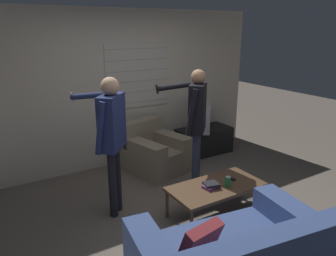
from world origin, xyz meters
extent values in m
plane|color=#665B51|center=(0.00, 0.00, 0.00)|extent=(16.00, 16.00, 0.00)
cube|color=beige|center=(0.00, 2.03, 1.27)|extent=(5.20, 0.06, 2.55)
cube|color=beige|center=(0.32, 1.99, 1.48)|extent=(1.15, 0.02, 1.06)
cube|color=gray|center=(0.32, 1.98, 1.04)|extent=(1.13, 0.00, 0.01)
cube|color=gray|center=(0.32, 1.98, 1.22)|extent=(1.13, 0.00, 0.01)
cube|color=gray|center=(0.32, 1.98, 1.39)|extent=(1.13, 0.00, 0.01)
cube|color=gray|center=(0.32, 1.98, 1.57)|extent=(1.13, 0.00, 0.01)
cube|color=gray|center=(0.32, 1.98, 1.75)|extent=(1.13, 0.00, 0.01)
cube|color=gray|center=(0.32, 1.98, 1.92)|extent=(1.13, 0.00, 0.01)
cube|color=#384C7F|center=(0.27, -1.31, 0.58)|extent=(0.37, 0.98, 0.21)
cube|color=#9E3338|center=(-0.69, -1.13, 0.58)|extent=(0.39, 0.27, 0.37)
cube|color=gray|center=(0.33, 1.41, 0.20)|extent=(1.01, 1.07, 0.39)
cube|color=gray|center=(0.24, 1.75, 0.59)|extent=(0.84, 0.39, 0.40)
cube|color=gray|center=(0.61, 1.48, 0.48)|extent=(0.45, 0.93, 0.18)
cube|color=gray|center=(0.05, 1.34, 0.48)|extent=(0.45, 0.93, 0.18)
cube|color=brown|center=(0.30, -0.14, 0.38)|extent=(1.18, 0.60, 0.04)
cylinder|color=brown|center=(-0.25, 0.12, 0.18)|extent=(0.04, 0.04, 0.36)
cylinder|color=brown|center=(0.85, 0.12, 0.18)|extent=(0.04, 0.04, 0.36)
cylinder|color=brown|center=(-0.25, -0.40, 0.18)|extent=(0.04, 0.04, 0.36)
cylinder|color=brown|center=(0.85, -0.40, 0.18)|extent=(0.04, 0.04, 0.36)
cube|color=black|center=(1.47, 1.63, 0.24)|extent=(1.00, 0.50, 0.48)
cube|color=#B2B2B7|center=(1.47, 1.63, 0.71)|extent=(0.67, 0.76, 0.46)
cube|color=#3D4738|center=(1.39, 1.70, 0.71)|extent=(0.45, 0.55, 0.37)
cylinder|color=black|center=(-0.80, 0.49, 0.43)|extent=(0.10, 0.10, 0.87)
cylinder|color=black|center=(-0.70, 0.60, 0.43)|extent=(0.10, 0.10, 0.87)
cube|color=navy|center=(-0.75, 0.54, 1.19)|extent=(0.44, 0.44, 0.65)
sphere|color=tan|center=(-0.75, 0.54, 1.62)|extent=(0.21, 0.21, 0.21)
cylinder|color=navy|center=(-0.94, 0.40, 1.18)|extent=(0.17, 0.16, 0.62)
cylinder|color=navy|center=(-0.81, 0.92, 1.45)|extent=(0.50, 0.48, 0.14)
cube|color=white|center=(-1.03, 1.13, 1.42)|extent=(0.06, 0.06, 0.13)
cylinder|color=#33384C|center=(0.44, 0.49, 0.44)|extent=(0.10, 0.10, 0.88)
cylinder|color=#33384C|center=(0.55, 0.60, 0.44)|extent=(0.10, 0.10, 0.88)
cube|color=black|center=(0.49, 0.55, 1.21)|extent=(0.44, 0.45, 0.66)
sphere|color=#A87A56|center=(0.49, 0.55, 1.63)|extent=(0.20, 0.20, 0.20)
cylinder|color=black|center=(0.30, 0.40, 1.20)|extent=(0.17, 0.16, 0.63)
cylinder|color=black|center=(0.43, 0.93, 1.46)|extent=(0.51, 0.48, 0.18)
cube|color=black|center=(0.20, 1.14, 1.40)|extent=(0.06, 0.06, 0.13)
cube|color=#75387F|center=(0.21, -0.16, 0.42)|extent=(0.22, 0.16, 0.04)
cube|color=black|center=(0.21, -0.15, 0.45)|extent=(0.20, 0.18, 0.03)
cylinder|color=#238E47|center=(0.41, -0.23, 0.46)|extent=(0.07, 0.07, 0.12)
cylinder|color=silver|center=(0.41, -0.23, 0.52)|extent=(0.06, 0.06, 0.00)
cube|color=black|center=(0.56, -0.11, 0.41)|extent=(0.08, 0.14, 0.02)
camera|label=1|loc=(-2.09, -2.93, 2.25)|focal=35.00mm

